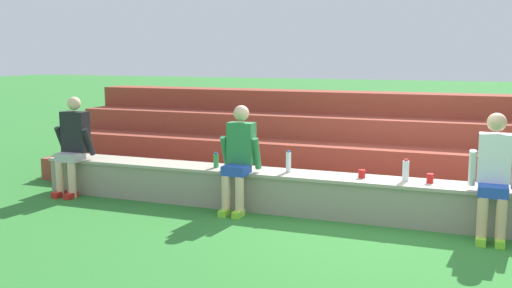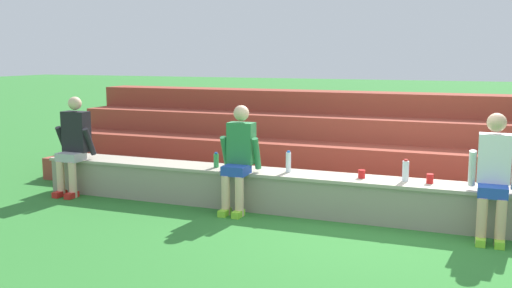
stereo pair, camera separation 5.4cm
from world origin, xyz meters
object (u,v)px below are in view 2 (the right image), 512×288
person_far_left (74,143)px  water_bottle_mid_right (288,162)px  person_left_of_center (239,156)px  plastic_cup_middle (430,179)px  water_bottle_near_left (406,171)px  person_center (494,173)px  water_bottle_mid_left (216,160)px  plastic_cup_left_end (362,174)px

person_far_left → water_bottle_mid_right: (3.16, 0.27, -0.11)m
person_left_of_center → plastic_cup_middle: 2.35m
person_left_of_center → water_bottle_near_left: 2.07m
person_center → water_bottle_mid_left: 3.44m
water_bottle_near_left → plastic_cup_left_end: (-0.52, -0.02, -0.08)m
person_far_left → plastic_cup_middle: (4.91, 0.25, -0.19)m
water_bottle_near_left → water_bottle_mid_right: (-1.47, 0.00, 0.01)m
water_bottle_near_left → water_bottle_mid_right: size_ratio=0.96×
person_center → water_bottle_mid_left: bearing=175.9°
person_left_of_center → water_bottle_near_left: (2.05, 0.27, -0.09)m
water_bottle_mid_left → water_bottle_near_left: bearing=1.2°
water_bottle_mid_left → plastic_cup_left_end: size_ratio=2.01×
plastic_cup_left_end → person_left_of_center: bearing=-170.8°
person_far_left → person_left_of_center: size_ratio=1.03×
person_center → water_bottle_mid_right: 2.45m
person_left_of_center → plastic_cup_middle: person_left_of_center is taller
plastic_cup_middle → water_bottle_mid_right: bearing=179.3°
plastic_cup_left_end → plastic_cup_middle: plastic_cup_middle is taller
person_far_left → water_bottle_mid_right: person_far_left is taller
water_bottle_near_left → water_bottle_mid_right: water_bottle_mid_right is taller
person_center → plastic_cup_left_end: person_center is taller
person_center → plastic_cup_middle: 0.75m
water_bottle_mid_left → plastic_cup_left_end: (1.95, 0.03, -0.04)m
plastic_cup_left_end → water_bottle_mid_right: bearing=178.6°
person_center → plastic_cup_left_end: size_ratio=13.63×
person_far_left → water_bottle_near_left: bearing=3.3°
person_far_left → plastic_cup_left_end: 4.12m
person_far_left → person_center: size_ratio=1.02×
water_bottle_mid_right → water_bottle_mid_left: bearing=-177.0°
water_bottle_mid_right → person_left_of_center: bearing=-154.9°
person_far_left → plastic_cup_middle: 4.92m
person_center → plastic_cup_middle: bearing=157.8°
person_far_left → water_bottle_mid_left: person_far_left is taller
person_far_left → plastic_cup_middle: size_ratio=12.56×
person_center → water_bottle_near_left: (-0.96, 0.30, -0.10)m
person_center → water_bottle_mid_left: size_ratio=6.79×
person_left_of_center → plastic_cup_middle: size_ratio=12.19×
person_far_left → person_left_of_center: (2.58, -0.00, -0.03)m
person_left_of_center → plastic_cup_left_end: size_ratio=13.49×
person_far_left → water_bottle_near_left: 4.63m
water_bottle_near_left → plastic_cup_middle: (0.28, -0.02, -0.07)m
person_far_left → plastic_cup_middle: person_far_left is taller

